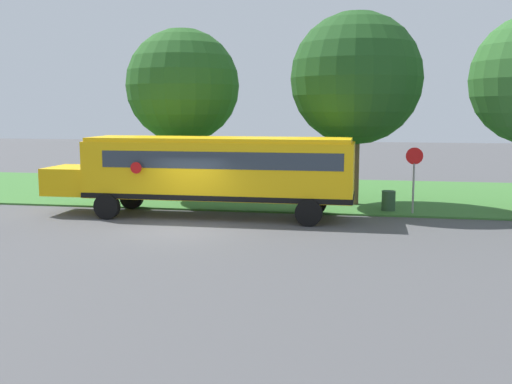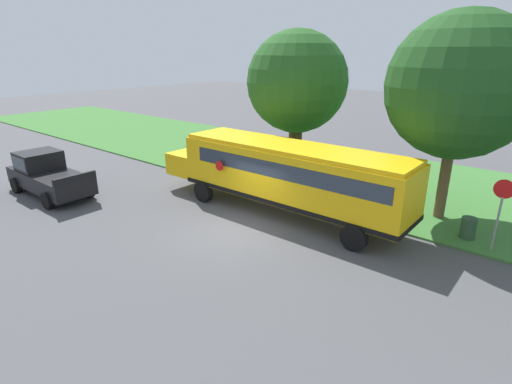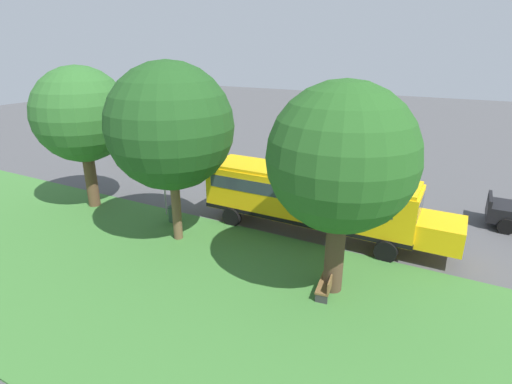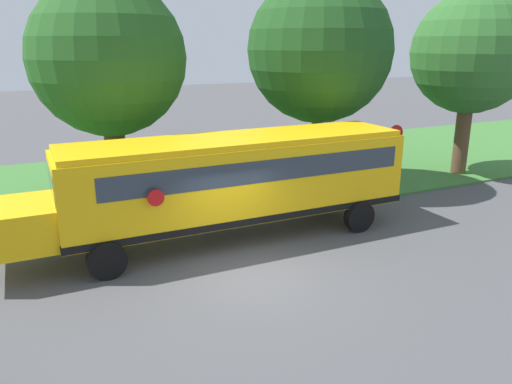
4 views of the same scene
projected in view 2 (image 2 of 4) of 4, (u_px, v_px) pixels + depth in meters
ground_plane at (235, 231)px, 16.15m from camera, size 120.00×120.00×0.00m
grass_verge at (350, 174)px, 23.41m from camera, size 12.00×80.00×0.08m
school_bus at (286, 172)px, 17.23m from camera, size 2.85×12.42×3.16m
pickup_truck at (47, 173)px, 20.00m from camera, size 2.28×5.40×2.10m
oak_tree_beside_bus at (296, 83)px, 21.01m from camera, size 5.29×5.29×7.99m
oak_tree_roadside_mid at (462, 87)px, 15.62m from camera, size 5.71×5.71×8.44m
stop_sign at (500, 207)px, 13.91m from camera, size 0.08×0.68×2.74m
park_bench at (299, 170)px, 22.67m from camera, size 1.65×0.72×0.92m
trash_bin at (468, 229)px, 15.27m from camera, size 0.56×0.56×0.90m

